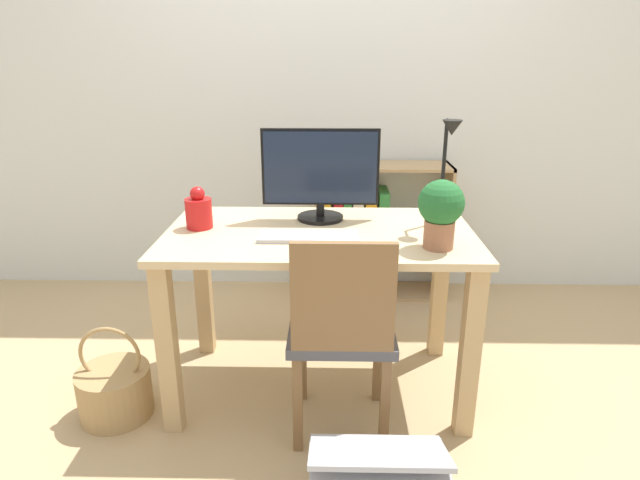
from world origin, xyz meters
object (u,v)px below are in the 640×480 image
object	(u,v)px
vase	(199,211)
desk_lamp	(447,162)
monitor	(320,172)
keyboard	(308,237)
potted_plant	(441,210)
chair	(342,328)
basket	(115,390)
bookshelf	(359,236)

from	to	relation	value
vase	desk_lamp	world-z (taller)	desk_lamp
monitor	vase	bearing A→B (deg)	-164.61
keyboard	desk_lamp	size ratio (longest dim) A/B	0.88
keyboard	potted_plant	distance (m)	0.52
potted_plant	vase	bearing A→B (deg)	166.74
chair	monitor	bearing A→B (deg)	93.07
keyboard	chair	size ratio (longest dim) A/B	0.46
vase	basket	world-z (taller)	vase
keyboard	bookshelf	bearing A→B (deg)	76.73
potted_plant	chair	size ratio (longest dim) A/B	0.31
keyboard	vase	bearing A→B (deg)	164.46
monitor	vase	distance (m)	0.54
monitor	basket	xyz separation A→B (m)	(-0.84, -0.39, -0.84)
monitor	basket	world-z (taller)	monitor
keyboard	bookshelf	xyz separation A→B (m)	(0.26, 1.11, -0.37)
bookshelf	potted_plant	bearing A→B (deg)	-79.24
vase	chair	size ratio (longest dim) A/B	0.21
monitor	bookshelf	xyz separation A→B (m)	(0.22, 0.85, -0.58)
desk_lamp	bookshelf	distance (m)	1.17
monitor	keyboard	xyz separation A→B (m)	(-0.04, -0.27, -0.20)
desk_lamp	basket	world-z (taller)	desk_lamp
potted_plant	chair	xyz separation A→B (m)	(-0.36, -0.12, -0.43)
keyboard	potted_plant	size ratio (longest dim) A/B	1.52
keyboard	bookshelf	distance (m)	1.20
bookshelf	monitor	bearing A→B (deg)	-104.80
monitor	desk_lamp	world-z (taller)	desk_lamp
desk_lamp	potted_plant	distance (m)	0.30
vase	basket	bearing A→B (deg)	-143.82
keyboard	bookshelf	world-z (taller)	bookshelf
keyboard	vase	distance (m)	0.48
potted_plant	desk_lamp	bearing A→B (deg)	75.96
desk_lamp	bookshelf	size ratio (longest dim) A/B	0.54
basket	chair	bearing A→B (deg)	-5.82
chair	basket	size ratio (longest dim) A/B	2.08
monitor	chair	xyz separation A→B (m)	(0.09, -0.48, -0.49)
chair	vase	bearing A→B (deg)	141.83
keyboard	vase	xyz separation A→B (m)	(-0.46, 0.13, 0.07)
keyboard	basket	xyz separation A→B (m)	(-0.81, -0.12, -0.64)
monitor	keyboard	distance (m)	0.34
desk_lamp	basket	xyz separation A→B (m)	(-1.36, -0.30, -0.91)
potted_plant	monitor	bearing A→B (deg)	141.39
vase	potted_plant	xyz separation A→B (m)	(0.95, -0.22, 0.08)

